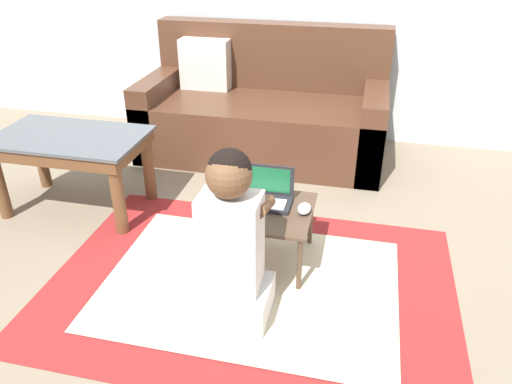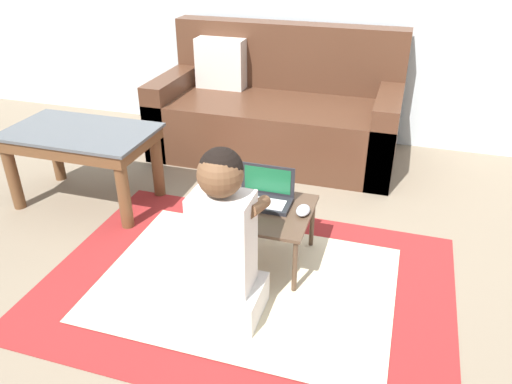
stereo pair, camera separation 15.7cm
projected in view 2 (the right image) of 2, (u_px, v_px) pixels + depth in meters
The scene contains 8 objects.
ground_plane at pixel (250, 252), 2.61m from camera, with size 16.00×16.00×0.00m, color #7F705B.
area_rug at pixel (246, 283), 2.38m from camera, with size 1.91×1.36×0.01m.
couch at pixel (277, 113), 3.61m from camera, with size 1.70×0.82×0.88m.
coffee_table at pixel (82, 143), 2.91m from camera, with size 0.85×0.51×0.47m.
laptop_desk at pixel (259, 214), 2.43m from camera, with size 0.51×0.44×0.30m.
laptop at pixel (264, 197), 2.44m from camera, with size 0.27×0.17×0.18m.
computer_mouse at pixel (303, 210), 2.36m from camera, with size 0.06×0.10×0.04m.
person_seated at pixel (223, 243), 2.04m from camera, with size 0.33×0.36×0.79m.
Camera 2 is at (0.67, -2.03, 1.53)m, focal length 35.00 mm.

